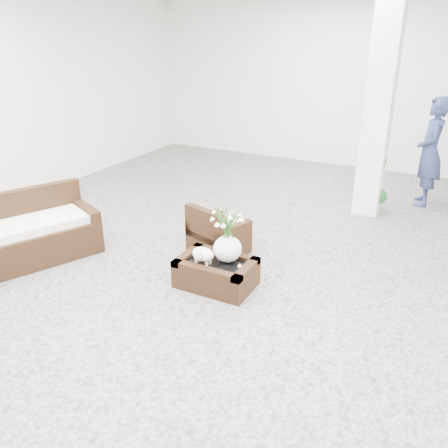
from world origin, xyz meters
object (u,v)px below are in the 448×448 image
at_px(coffee_table, 216,274).
at_px(topiary, 373,172).
at_px(armchair, 219,229).
at_px(loveseat, 30,228).

relative_size(coffee_table, topiary, 0.66).
bearing_deg(topiary, armchair, -119.81).
distance_m(coffee_table, loveseat, 2.58).
xyz_separation_m(coffee_table, armchair, (-0.40, 0.81, 0.20)).
height_order(coffee_table, loveseat, loveseat).
distance_m(coffee_table, armchair, 0.93).
xyz_separation_m(armchair, topiary, (1.50, 2.62, 0.33)).
xyz_separation_m(loveseat, topiary, (3.61, 3.95, 0.24)).
xyz_separation_m(armchair, loveseat, (-2.11, -1.33, 0.09)).
bearing_deg(loveseat, topiary, -18.60).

